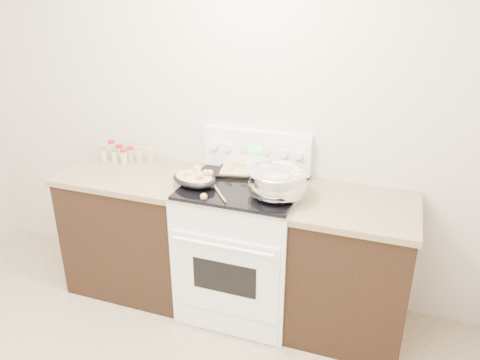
% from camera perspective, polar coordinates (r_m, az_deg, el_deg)
% --- Properties ---
extents(room_shell, '(4.10, 3.60, 2.75)m').
position_cam_1_polar(room_shell, '(1.78, -26.46, 5.89)').
color(room_shell, beige).
rests_on(room_shell, ground).
extents(counter_left, '(0.93, 0.67, 0.92)m').
position_cam_1_polar(counter_left, '(3.57, -12.40, -5.83)').
color(counter_left, black).
rests_on(counter_left, ground).
extents(counter_right, '(0.73, 0.67, 0.92)m').
position_cam_1_polar(counter_right, '(3.12, 13.35, -10.52)').
color(counter_right, black).
rests_on(counter_right, ground).
extents(kitchen_range, '(0.78, 0.73, 1.22)m').
position_cam_1_polar(kitchen_range, '(3.22, 0.33, -7.99)').
color(kitchen_range, white).
rests_on(kitchen_range, ground).
extents(mixing_bowl, '(0.41, 0.41, 0.22)m').
position_cam_1_polar(mixing_bowl, '(2.84, 4.56, -0.35)').
color(mixing_bowl, silver).
rests_on(mixing_bowl, kitchen_range).
extents(roasting_pan, '(0.37, 0.31, 0.12)m').
position_cam_1_polar(roasting_pan, '(3.01, -5.59, 0.26)').
color(roasting_pan, black).
rests_on(roasting_pan, kitchen_range).
extents(baking_sheet, '(0.48, 0.38, 0.06)m').
position_cam_1_polar(baking_sheet, '(3.21, 1.26, 1.29)').
color(baking_sheet, black).
rests_on(baking_sheet, kitchen_range).
extents(wooden_spoon, '(0.17, 0.21, 0.04)m').
position_cam_1_polar(wooden_spoon, '(2.85, -3.73, -1.89)').
color(wooden_spoon, tan).
rests_on(wooden_spoon, kitchen_range).
extents(blue_ladle, '(0.19, 0.23, 0.10)m').
position_cam_1_polar(blue_ladle, '(2.82, 6.12, -1.75)').
color(blue_ladle, '#88B5CC').
rests_on(blue_ladle, kitchen_range).
extents(spice_jars, '(0.38, 0.15, 0.13)m').
position_cam_1_polar(spice_jars, '(3.57, -13.98, 3.14)').
color(spice_jars, '#BFB28C').
rests_on(spice_jars, counter_left).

